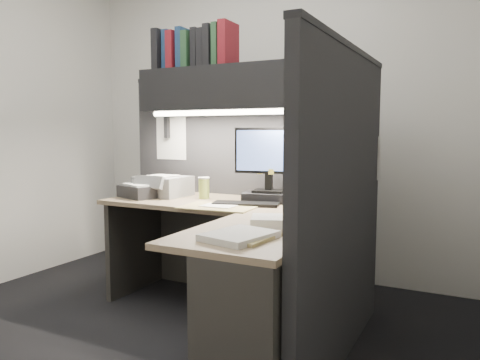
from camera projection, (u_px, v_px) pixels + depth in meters
The scene contains 21 objects.
floor at pixel (168, 335), 2.77m from camera, with size 3.50×3.50×0.00m, color black.
wall_back at pixel (271, 114), 3.96m from camera, with size 3.50×0.04×2.70m, color white.
partition_back at pixel (244, 186), 3.49m from camera, with size 1.90×0.06×1.60m, color black.
partition_right at pixel (343, 210), 2.40m from camera, with size 0.06×1.50×1.60m, color black.
desk at pixel (231, 272), 2.53m from camera, with size 1.70×1.53×0.73m.
overhead_shelf at pixel (244, 88), 3.22m from camera, with size 1.55×0.34×0.30m, color black.
task_light_tube at pixel (235, 112), 3.11m from camera, with size 0.04×0.04×1.32m, color white.
monitor at pixel (269, 173), 3.12m from camera, with size 0.46×0.26×0.50m.
keyboard at pixel (246, 204), 2.99m from camera, with size 0.42×0.14×0.02m, color black.
mousepad at pixel (312, 213), 2.69m from camera, with size 0.23×0.21×0.00m, color navy.
mouse at pixel (314, 211), 2.67m from camera, with size 0.06×0.09×0.03m, color black.
telephone at pixel (342, 198), 3.03m from camera, with size 0.20×0.21×0.08m, color beige.
coffee_cup at pixel (204, 189), 3.29m from camera, with size 0.08×0.08×0.14m, color #BBCF53.
printer at pixel (163, 186), 3.45m from camera, with size 0.36×0.30×0.14m, color gray.
notebook_stack at pixel (142, 191), 3.37m from camera, with size 0.29×0.24×0.09m, color black.
open_folder at pixel (218, 207), 2.91m from camera, with size 0.46×0.30×0.01m, color tan.
paper_stack_a at pixel (275, 221), 2.35m from camera, with size 0.23×0.20×0.04m, color white.
paper_stack_b at pixel (239, 236), 2.05m from camera, with size 0.24×0.30×0.03m, color white.
manila_stack at pixel (248, 237), 2.06m from camera, with size 0.21×0.27×0.02m, color tan.
binder_row at pixel (196, 49), 3.37m from camera, with size 0.61×0.25×0.31m.
pinned_papers at pixel (272, 155), 2.96m from camera, with size 1.76×1.31×0.51m.
Camera 1 is at (1.59, -2.17, 1.20)m, focal length 35.00 mm.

